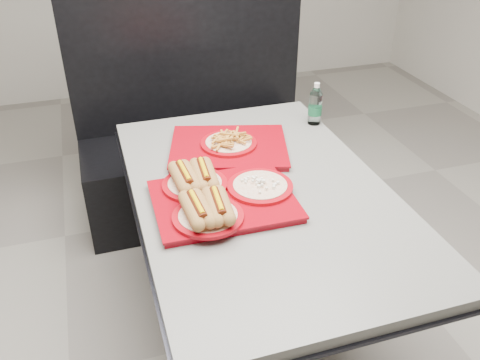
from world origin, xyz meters
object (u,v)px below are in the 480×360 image
object	(u,v)px
diner_table	(261,225)
tray_near	(218,196)
water_bottle	(315,106)
booth_bench	(197,141)
tray_far	(229,145)

from	to	relation	value
diner_table	tray_near	distance (m)	0.28
tray_near	water_bottle	distance (m)	0.78
water_bottle	booth_bench	bearing A→B (deg)	122.49
water_bottle	tray_near	bearing A→B (deg)	-139.64
diner_table	water_bottle	distance (m)	0.66
booth_bench	diner_table	bearing A→B (deg)	-90.00
booth_bench	tray_far	size ratio (longest dim) A/B	2.44
diner_table	water_bottle	world-z (taller)	water_bottle
tray_far	water_bottle	world-z (taller)	water_bottle
diner_table	water_bottle	size ratio (longest dim) A/B	7.38
booth_bench	tray_near	xyz separation A→B (m)	(-0.18, -1.15, 0.39)
diner_table	water_bottle	xyz separation A→B (m)	(0.41, 0.45, 0.25)
tray_near	water_bottle	bearing A→B (deg)	40.36
booth_bench	water_bottle	bearing A→B (deg)	-57.51
diner_table	booth_bench	world-z (taller)	booth_bench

